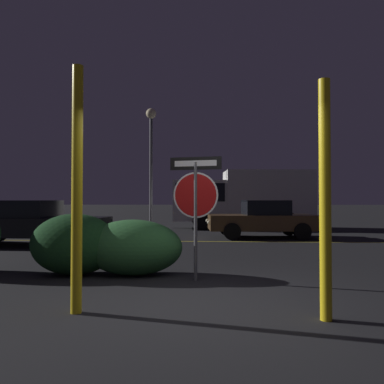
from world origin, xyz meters
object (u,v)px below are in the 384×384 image
yellow_pole_left (77,188)px  street_lamp (151,142)px  hedge_bush_1 (74,244)px  passing_car_2 (263,219)px  hedge_bush_2 (133,247)px  delivery_truck (241,197)px  yellow_pole_right (325,199)px  passing_car_1 (26,223)px  stop_sign (196,194)px

yellow_pole_left → street_lamp: size_ratio=0.49×
yellow_pole_left → hedge_bush_1: bearing=111.5°
hedge_bush_1 → passing_car_2: passing_car_2 is taller
hedge_bush_2 → passing_car_2: 7.93m
hedge_bush_2 → passing_car_2: size_ratio=0.44×
hedge_bush_2 → delivery_truck: (2.80, 11.84, 1.04)m
yellow_pole_right → street_lamp: (-4.51, 14.57, 3.00)m
hedge_bush_2 → passing_car_1: 6.12m
yellow_pole_left → passing_car_1: (-4.11, 6.69, -0.82)m
hedge_bush_1 → passing_car_2: (4.37, 7.25, 0.13)m
hedge_bush_1 → hedge_bush_2: bearing=1.8°
yellow_pole_left → yellow_pole_right: yellow_pole_left is taller
hedge_bush_1 → street_lamp: size_ratio=0.26×
passing_car_1 → street_lamp: bearing=163.8°
stop_sign → yellow_pole_left: 2.37m
stop_sign → delivery_truck: (1.62, 12.22, 0.06)m
yellow_pole_left → delivery_truck: 14.47m
yellow_pole_left → hedge_bush_2: size_ratio=1.65×
hedge_bush_1 → passing_car_2: size_ratio=0.39×
stop_sign → delivery_truck: delivery_truck is taller
hedge_bush_1 → street_lamp: bearing=93.1°
passing_car_2 → street_lamp: (-5.03, 4.93, 3.69)m
passing_car_2 → street_lamp: 7.95m
hedge_bush_2 → street_lamp: 12.87m
hedge_bush_1 → delivery_truck: (3.88, 11.87, 0.98)m
hedge_bush_2 → passing_car_2: bearing=65.5°
yellow_pole_right → passing_car_1: 9.82m
yellow_pole_left → hedge_bush_2: yellow_pole_left is taller
hedge_bush_2 → hedge_bush_1: bearing=-178.2°
yellow_pole_left → yellow_pole_right: (2.94, -0.10, -0.13)m
stop_sign → yellow_pole_right: yellow_pole_right is taller
yellow_pole_left → hedge_bush_1: 2.64m
hedge_bush_1 → stop_sign: bearing=-8.7°
yellow_pole_right → hedge_bush_2: size_ratio=1.51×
yellow_pole_left → street_lamp: 14.83m
hedge_bush_2 → street_lamp: (-1.75, 12.14, 3.87)m
passing_car_1 → street_lamp: size_ratio=0.81×
yellow_pole_right → street_lamp: size_ratio=0.45×
stop_sign → street_lamp: size_ratio=0.35×
hedge_bush_1 → hedge_bush_2: (1.08, 0.03, -0.05)m
stop_sign → passing_car_2: bearing=85.0°
yellow_pole_right → delivery_truck: (0.03, 14.27, 0.16)m
yellow_pole_right → stop_sign: bearing=127.9°
hedge_bush_1 → passing_car_2: 8.47m
yellow_pole_right → hedge_bush_1: size_ratio=1.71×
yellow_pole_left → passing_car_1: bearing=121.5°
delivery_truck → stop_sign: bearing=167.7°
passing_car_1 → hedge_bush_1: bearing=38.0°
street_lamp → hedge_bush_2: bearing=-81.8°
stop_sign → street_lamp: (-2.92, 12.53, 2.90)m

